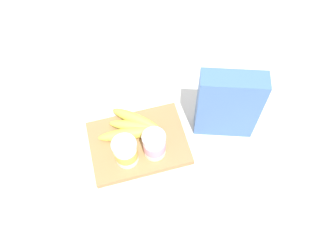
% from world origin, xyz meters
% --- Properties ---
extents(ground_plane, '(2.40, 2.40, 0.00)m').
position_xyz_m(ground_plane, '(0.00, 0.00, 0.00)').
color(ground_plane, silver).
extents(cutting_board, '(0.29, 0.21, 0.02)m').
position_xyz_m(cutting_board, '(0.00, 0.00, 0.01)').
color(cutting_board, '#A37A4C').
rests_on(cutting_board, ground_plane).
extents(cereal_box, '(0.19, 0.11, 0.25)m').
position_xyz_m(cereal_box, '(-0.27, 0.01, 0.12)').
color(cereal_box, '#4770B7').
rests_on(cereal_box, ground_plane).
extents(yogurt_cup_front, '(0.07, 0.07, 0.10)m').
position_xyz_m(yogurt_cup_front, '(-0.04, 0.05, 0.07)').
color(yogurt_cup_front, white).
rests_on(yogurt_cup_front, cutting_board).
extents(yogurt_cup_back, '(0.07, 0.07, 0.10)m').
position_xyz_m(yogurt_cup_back, '(0.04, 0.05, 0.07)').
color(yogurt_cup_back, white).
rests_on(yogurt_cup_back, cutting_board).
extents(banana_bunch, '(0.20, 0.14, 0.04)m').
position_xyz_m(banana_bunch, '(0.00, -0.04, 0.04)').
color(banana_bunch, '#E0D04D').
rests_on(banana_bunch, cutting_board).
extents(spoon, '(0.06, 0.13, 0.01)m').
position_xyz_m(spoon, '(0.22, -0.04, 0.01)').
color(spoon, silver).
rests_on(spoon, ground_plane).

